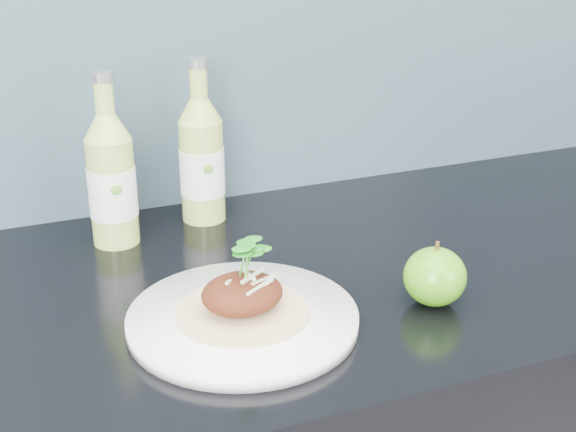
{
  "coord_description": "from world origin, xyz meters",
  "views": [
    {
      "loc": [
        -0.25,
        0.83,
        1.37
      ],
      "look_at": [
        0.08,
        1.65,
        1.0
      ],
      "focal_mm": 50.0,
      "sensor_mm": 36.0,
      "label": 1
    }
  ],
  "objects_px": {
    "green_apple": "(435,277)",
    "dinner_plate": "(243,319)",
    "cider_bottle_left": "(112,180)",
    "cider_bottle_right": "(202,160)"
  },
  "relations": [
    {
      "from": "dinner_plate",
      "to": "green_apple",
      "type": "height_order",
      "value": "green_apple"
    },
    {
      "from": "green_apple",
      "to": "cider_bottle_left",
      "type": "height_order",
      "value": "cider_bottle_left"
    },
    {
      "from": "dinner_plate",
      "to": "cider_bottle_right",
      "type": "xyz_separation_m",
      "value": [
        0.05,
        0.32,
        0.08
      ]
    },
    {
      "from": "green_apple",
      "to": "dinner_plate",
      "type": "bearing_deg",
      "value": 171.12
    },
    {
      "from": "cider_bottle_left",
      "to": "cider_bottle_right",
      "type": "xyz_separation_m",
      "value": [
        0.14,
        0.03,
        0.0
      ]
    },
    {
      "from": "dinner_plate",
      "to": "cider_bottle_left",
      "type": "relative_size",
      "value": 1.12
    },
    {
      "from": "dinner_plate",
      "to": "cider_bottle_left",
      "type": "bearing_deg",
      "value": 107.59
    },
    {
      "from": "green_apple",
      "to": "cider_bottle_left",
      "type": "xyz_separation_m",
      "value": [
        -0.32,
        0.32,
        0.06
      ]
    },
    {
      "from": "green_apple",
      "to": "cider_bottle_right",
      "type": "distance_m",
      "value": 0.4
    },
    {
      "from": "dinner_plate",
      "to": "cider_bottle_left",
      "type": "xyz_separation_m",
      "value": [
        -0.09,
        0.28,
        0.08
      ]
    }
  ]
}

